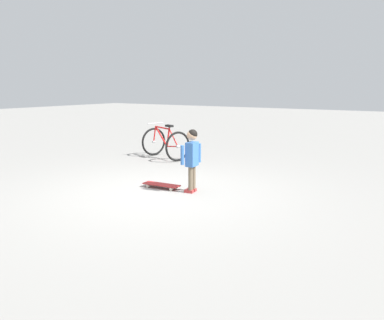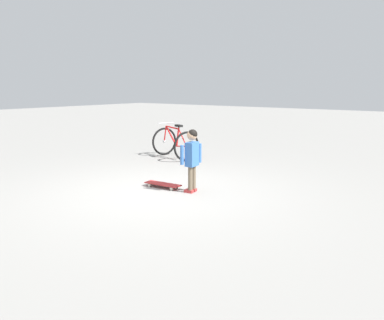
# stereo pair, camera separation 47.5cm
# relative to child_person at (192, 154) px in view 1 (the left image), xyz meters

# --- Properties ---
(ground_plane) EXTENTS (50.00, 50.00, 0.00)m
(ground_plane) POSITION_rel_child_person_xyz_m (-0.46, -0.34, -0.66)
(ground_plane) COLOR gray
(child_person) EXTENTS (0.21, 0.39, 1.06)m
(child_person) POSITION_rel_child_person_xyz_m (0.00, 0.00, 0.00)
(child_person) COLOR brown
(child_person) RESTS_ON ground
(skateboard) EXTENTS (0.70, 0.25, 0.07)m
(skateboard) POSITION_rel_child_person_xyz_m (-0.59, -0.07, -0.60)
(skateboard) COLOR #B22D2D
(skateboard) RESTS_ON ground
(bicycle_near) EXTENTS (1.24, 1.01, 0.85)m
(bicycle_near) POSITION_rel_child_person_xyz_m (-2.23, 2.26, -0.28)
(bicycle_near) COLOR black
(bicycle_near) RESTS_ON ground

